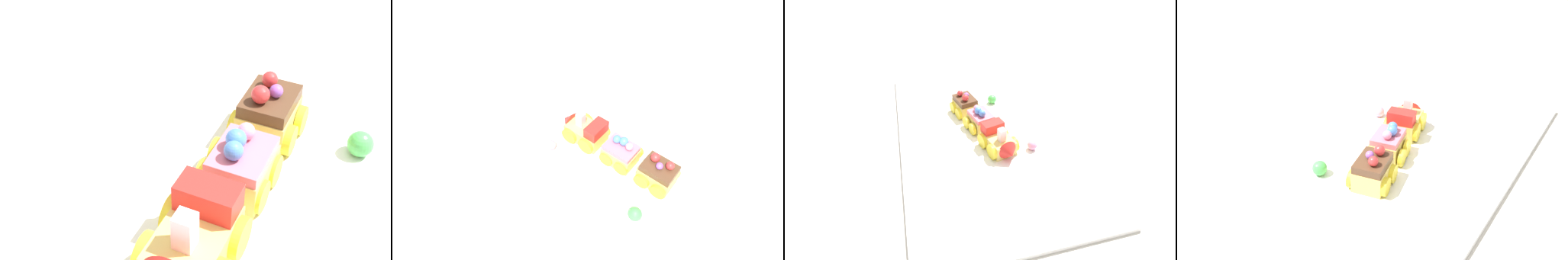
# 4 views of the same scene
# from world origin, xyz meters

# --- Properties ---
(ground_plane) EXTENTS (10.00, 10.00, 0.00)m
(ground_plane) POSITION_xyz_m (0.00, 0.00, 0.00)
(ground_plane) COLOR beige
(display_board) EXTENTS (0.76, 0.46, 0.01)m
(display_board) POSITION_xyz_m (0.00, 0.00, 0.01)
(display_board) COLOR white
(display_board) RESTS_ON ground_plane
(cake_train_locomotive) EXTENTS (0.12, 0.09, 0.07)m
(cake_train_locomotive) POSITION_xyz_m (0.08, 0.02, 0.04)
(cake_train_locomotive) COLOR #EACC66
(cake_train_locomotive) RESTS_ON display_board
(cake_car_strawberry) EXTENTS (0.09, 0.09, 0.07)m
(cake_car_strawberry) POSITION_xyz_m (-0.02, -0.00, 0.04)
(cake_car_strawberry) COLOR #EACC66
(cake_car_strawberry) RESTS_ON display_board
(cake_car_chocolate) EXTENTS (0.09, 0.09, 0.07)m
(cake_car_chocolate) POSITION_xyz_m (-0.11, -0.03, 0.04)
(cake_car_chocolate) COLOR #EACC66
(cake_car_chocolate) RESTS_ON display_board
(gumball_green) EXTENTS (0.03, 0.03, 0.03)m
(gumball_green) POSITION_xyz_m (-0.14, 0.07, 0.03)
(gumball_green) COLOR #4CBC56
(gumball_green) RESTS_ON display_board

